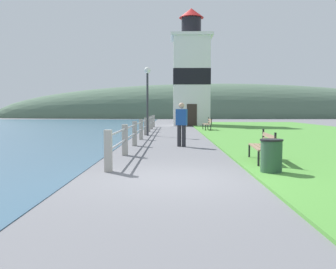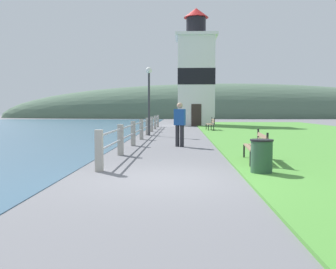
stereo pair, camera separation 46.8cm
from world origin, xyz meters
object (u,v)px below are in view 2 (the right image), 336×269
at_px(lighthouse, 196,75).
at_px(park_bench_near, 257,145).
at_px(lamp_post, 149,88).
at_px(person_strolling, 180,123).
at_px(trash_bin, 262,157).
at_px(park_bench_midway, 211,123).

bearing_deg(lighthouse, park_bench_near, -88.14).
distance_m(lighthouse, lamp_post, 14.30).
distance_m(lighthouse, person_strolling, 20.51).
bearing_deg(park_bench_near, trash_bin, 86.14).
relative_size(park_bench_near, park_bench_midway, 1.14).
distance_m(park_bench_midway, trash_bin, 18.02).
bearing_deg(park_bench_midway, lamp_post, 50.20).
relative_size(park_bench_midway, lamp_post, 0.42).
height_order(park_bench_midway, person_strolling, person_strolling).
bearing_deg(lamp_post, person_strolling, -74.00).
bearing_deg(park_bench_near, lamp_post, -65.84).
height_order(park_bench_near, person_strolling, person_strolling).
bearing_deg(park_bench_midway, person_strolling, 77.52).
bearing_deg(park_bench_midway, lighthouse, -86.51).
relative_size(park_bench_midway, lighthouse, 0.15).
bearing_deg(park_bench_midway, park_bench_near, 88.44).
distance_m(person_strolling, trash_bin, 6.90).
relative_size(person_strolling, lamp_post, 0.46).
bearing_deg(park_bench_midway, trash_bin, 87.61).
bearing_deg(person_strolling, lighthouse, 13.52).
xyz_separation_m(trash_bin, lamp_post, (-3.77, 12.92, 2.31)).
height_order(person_strolling, lamp_post, lamp_post).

